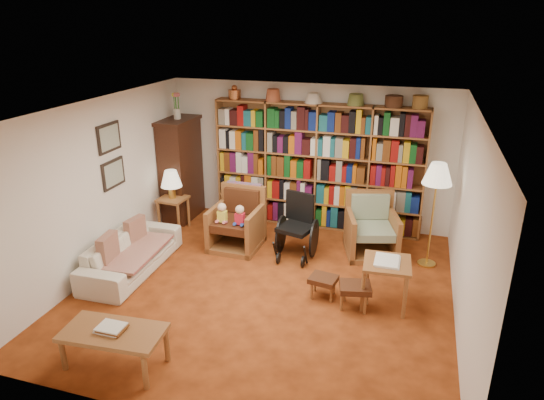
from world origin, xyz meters
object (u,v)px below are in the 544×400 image
at_px(sofa, 132,253).
at_px(side_table_lamp, 173,205).
at_px(armchair_leather, 238,222).
at_px(wheelchair, 297,228).
at_px(footstool_b, 355,289).
at_px(coffee_table, 113,335).
at_px(armchair_sage, 372,230).
at_px(footstool_a, 323,281).
at_px(floor_lamp, 437,178).
at_px(side_table_papers, 387,268).

height_order(sofa, side_table_lamp, side_table_lamp).
bearing_deg(armchair_leather, wheelchair, -2.85).
relative_size(footstool_b, coffee_table, 0.41).
bearing_deg(coffee_table, armchair_sage, 56.75).
bearing_deg(footstool_a, floor_lamp, 45.44).
height_order(armchair_sage, footstool_a, armchair_sage).
height_order(wheelchair, side_table_papers, wheelchair).
bearing_deg(sofa, side_table_papers, -88.91).
distance_m(armchair_sage, coffee_table, 4.27).
distance_m(sofa, side_table_lamp, 1.53).
relative_size(armchair_sage, floor_lamp, 0.62).
relative_size(armchair_leather, footstool_b, 2.14).
relative_size(sofa, side_table_papers, 2.86).
xyz_separation_m(armchair_sage, footstool_b, (-0.03, -1.70, -0.09)).
bearing_deg(side_table_papers, wheelchair, 143.83).
distance_m(armchair_sage, footstool_b, 1.70).
bearing_deg(side_table_lamp, coffee_table, -72.24).
distance_m(side_table_lamp, coffee_table, 3.59).
distance_m(side_table_lamp, wheelchair, 2.33).
bearing_deg(armchair_sage, coffee_table, -123.25).
distance_m(side_table_lamp, armchair_sage, 3.44).
height_order(sofa, wheelchair, wheelchair).
bearing_deg(armchair_sage, footstool_b, -91.01).
distance_m(floor_lamp, coffee_table, 4.75).
relative_size(side_table_papers, footstool_a, 1.65).
distance_m(armchair_sage, floor_lamp, 1.36).
bearing_deg(footstool_a, footstool_b, -16.86).
distance_m(floor_lamp, footstool_b, 2.07).
relative_size(sofa, footstool_a, 4.72).
relative_size(armchair_leather, floor_lamp, 0.61).
relative_size(side_table_lamp, footstool_a, 1.50).
height_order(wheelchair, coffee_table, wheelchair).
bearing_deg(coffee_table, wheelchair, 68.70).
bearing_deg(wheelchair, footstool_b, -49.10).
xyz_separation_m(armchair_leather, wheelchair, (1.01, -0.05, 0.05)).
bearing_deg(armchair_leather, side_table_lamp, 169.80).
distance_m(footstool_b, coffee_table, 2.98).
height_order(footstool_a, coffee_table, coffee_table).
bearing_deg(side_table_papers, armchair_leather, 155.67).
distance_m(wheelchair, floor_lamp, 2.21).
bearing_deg(coffee_table, floor_lamp, 46.38).
bearing_deg(side_table_lamp, footstool_b, -24.39).
bearing_deg(armchair_sage, side_table_lamp, -177.42).
distance_m(armchair_leather, footstool_b, 2.48).
bearing_deg(footstool_a, coffee_table, -132.97).
xyz_separation_m(armchair_leather, armchair_sage, (2.13, 0.39, -0.03)).
distance_m(armchair_sage, wheelchair, 1.21).
xyz_separation_m(armchair_leather, coffee_table, (-0.21, -3.18, -0.01)).
bearing_deg(side_table_lamp, floor_lamp, -0.69).
bearing_deg(side_table_lamp, sofa, -86.22).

